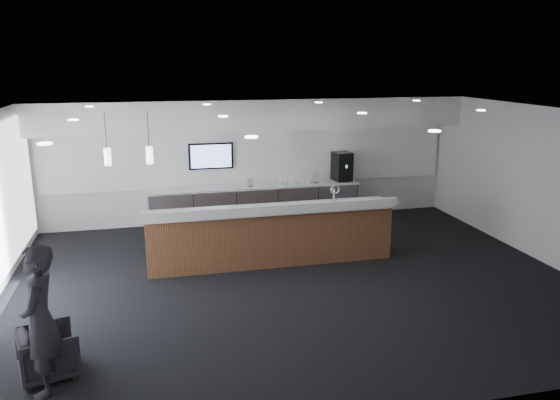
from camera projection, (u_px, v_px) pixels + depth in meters
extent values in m
plane|color=black|center=(294.00, 280.00, 9.85)|extent=(10.00, 10.00, 0.00)
cube|color=black|center=(295.00, 113.00, 9.10)|extent=(10.00, 8.00, 0.02)
cube|color=silver|center=(252.00, 160.00, 13.24)|extent=(10.00, 0.02, 3.00)
cube|color=silver|center=(542.00, 185.00, 10.60)|extent=(0.02, 8.00, 3.00)
cube|color=white|center=(255.00, 114.00, 12.53)|extent=(10.00, 0.90, 0.70)
cube|color=white|center=(252.00, 156.00, 13.19)|extent=(9.80, 0.06, 1.40)
cube|color=#999BA2|center=(255.00, 205.00, 13.16)|extent=(5.00, 0.60, 0.90)
cube|color=silver|center=(255.00, 186.00, 13.04)|extent=(5.06, 0.66, 0.05)
cylinder|color=silver|center=(172.00, 212.00, 12.40)|extent=(0.60, 0.02, 0.02)
cylinder|color=silver|center=(215.00, 210.00, 12.63)|extent=(0.60, 0.02, 0.02)
cylinder|color=silver|center=(258.00, 207.00, 12.85)|extent=(0.60, 0.02, 0.02)
cylinder|color=silver|center=(299.00, 204.00, 13.08)|extent=(0.60, 0.02, 0.02)
cylinder|color=silver|center=(338.00, 202.00, 13.30)|extent=(0.60, 0.02, 0.02)
cube|color=black|center=(211.00, 156.00, 12.89)|extent=(1.05, 0.07, 0.62)
cube|color=blue|center=(211.00, 156.00, 12.85)|extent=(0.95, 0.01, 0.54)
cylinder|color=#FFEAC6|center=(150.00, 155.00, 9.50)|extent=(0.12, 0.12, 0.30)
cylinder|color=#FFEAC6|center=(108.00, 157.00, 9.34)|extent=(0.12, 0.12, 0.30)
cube|color=#542B1C|center=(271.00, 237.00, 10.59)|extent=(4.75, 0.68, 1.05)
cube|color=silver|center=(271.00, 209.00, 10.45)|extent=(4.83, 0.76, 0.06)
cube|color=silver|center=(275.00, 210.00, 10.08)|extent=(4.82, 0.13, 0.18)
cylinder|color=silver|center=(334.00, 196.00, 10.80)|extent=(0.04, 0.04, 0.28)
torus|color=silver|center=(335.00, 189.00, 10.70)|extent=(0.19, 0.03, 0.19)
cube|color=black|center=(342.00, 166.00, 13.48)|extent=(0.46, 0.50, 0.71)
cube|color=silver|center=(345.00, 182.00, 13.33)|extent=(0.25, 0.12, 0.02)
cube|color=silver|center=(250.00, 182.00, 12.85)|extent=(0.15, 0.07, 0.21)
cube|color=silver|center=(315.00, 177.00, 13.27)|extent=(0.20, 0.06, 0.27)
imported|color=black|center=(48.00, 352.00, 6.81)|extent=(0.86, 0.84, 0.63)
imported|color=black|center=(40.00, 321.00, 6.34)|extent=(0.48, 0.70, 1.83)
imported|color=white|center=(308.00, 181.00, 13.21)|extent=(0.10, 0.10, 0.10)
imported|color=white|center=(303.00, 182.00, 13.18)|extent=(0.14, 0.14, 0.10)
imported|color=white|center=(297.00, 182.00, 13.15)|extent=(0.13, 0.13, 0.10)
imported|color=white|center=(292.00, 182.00, 13.12)|extent=(0.13, 0.13, 0.10)
imported|color=white|center=(286.00, 183.00, 13.08)|extent=(0.14, 0.14, 0.10)
imported|color=white|center=(280.00, 183.00, 13.05)|extent=(0.11, 0.11, 0.10)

